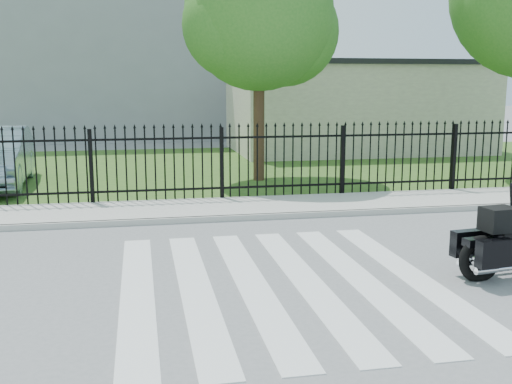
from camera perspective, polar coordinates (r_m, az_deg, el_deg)
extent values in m
plane|color=slate|center=(8.67, 2.25, -8.66)|extent=(120.00, 120.00, 0.00)
cube|color=#ADAAA3|center=(13.40, -2.66, -1.55)|extent=(40.00, 2.00, 0.12)
cube|color=#ADAAA3|center=(12.44, -1.99, -2.49)|extent=(40.00, 0.12, 0.12)
cube|color=#29501B|center=(20.26, -5.57, 2.33)|extent=(40.00, 12.00, 0.02)
cube|color=black|center=(14.32, -3.26, 0.40)|extent=(26.00, 0.04, 0.05)
cube|color=black|center=(14.16, -3.31, 5.18)|extent=(26.00, 0.04, 0.05)
cylinder|color=#382316|center=(17.33, 0.28, 7.90)|extent=(0.32, 0.32, 4.16)
sphere|color=#2B691E|center=(17.41, 0.28, 16.48)|extent=(4.20, 4.20, 4.20)
cube|color=beige|center=(25.60, 9.39, 7.82)|extent=(10.00, 6.00, 3.50)
cube|color=black|center=(25.59, 9.52, 11.96)|extent=(10.20, 6.20, 0.20)
cube|color=gray|center=(34.14, -13.34, 15.43)|extent=(15.00, 10.00, 12.00)
torus|color=black|center=(9.28, 20.58, -5.99)|extent=(0.72, 0.23, 0.71)
cube|color=black|center=(9.31, 22.11, -2.41)|extent=(0.50, 0.42, 0.35)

